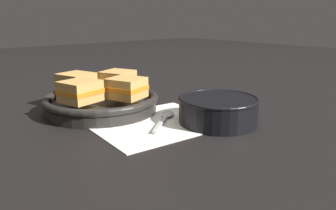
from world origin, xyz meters
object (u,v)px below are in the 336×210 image
(soup_bowl, at_px, (218,108))
(sandwich_near_left, at_px, (76,82))
(spoon, at_px, (166,117))
(sandwich_near_right, at_px, (80,91))
(sandwich_far_left, at_px, (126,88))
(sandwich_far_right, at_px, (118,80))
(skillet, at_px, (101,103))

(soup_bowl, relative_size, sandwich_near_left, 1.80)
(sandwich_near_left, bearing_deg, spoon, -64.60)
(sandwich_near_left, bearing_deg, sandwich_near_right, -111.00)
(sandwich_far_left, distance_m, sandwich_far_right, 0.10)
(spoon, bearing_deg, sandwich_far_right, 55.13)
(soup_bowl, bearing_deg, sandwich_far_left, 123.54)
(sandwich_far_left, xyz_separation_m, sandwich_far_right, (0.04, 0.10, 0.00))
(soup_bowl, bearing_deg, spoon, 128.70)
(soup_bowl, relative_size, sandwich_near_right, 1.84)
(sandwich_far_right, bearing_deg, skillet, -156.00)
(spoon, xyz_separation_m, sandwich_far_left, (-0.04, 0.09, 0.06))
(soup_bowl, xyz_separation_m, spoon, (-0.07, 0.09, -0.02))
(soup_bowl, relative_size, sandwich_far_left, 1.75)
(skillet, distance_m, sandwich_far_left, 0.08)
(sandwich_far_right, bearing_deg, sandwich_far_left, -111.00)
(sandwich_far_right, bearing_deg, sandwich_near_right, -156.00)
(skillet, xyz_separation_m, sandwich_near_left, (-0.03, 0.07, 0.04))
(spoon, height_order, sandwich_near_left, sandwich_near_left)
(spoon, height_order, sandwich_near_right, sandwich_near_right)
(sandwich_near_left, xyz_separation_m, sandwich_far_right, (0.10, -0.04, 0.00))
(soup_bowl, distance_m, sandwich_near_left, 0.36)
(spoon, distance_m, sandwich_near_right, 0.20)
(sandwich_near_left, relative_size, sandwich_near_right, 1.02)
(spoon, xyz_separation_m, sandwich_near_left, (-0.10, 0.22, 0.06))
(soup_bowl, distance_m, spoon, 0.12)
(skillet, bearing_deg, spoon, -64.01)
(soup_bowl, relative_size, spoon, 1.35)
(sandwich_far_left, bearing_deg, soup_bowl, -56.46)
(sandwich_near_right, bearing_deg, spoon, -41.18)
(spoon, xyz_separation_m, sandwich_far_right, (-0.01, 0.18, 0.06))
(soup_bowl, height_order, sandwich_far_left, sandwich_far_left)
(spoon, relative_size, sandwich_near_right, 1.36)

